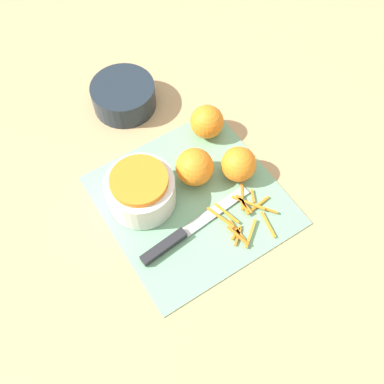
{
  "coord_description": "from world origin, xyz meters",
  "views": [
    {
      "loc": [
        -0.25,
        -0.39,
        0.84
      ],
      "look_at": [
        0.0,
        0.0,
        0.04
      ],
      "focal_mm": 42.0,
      "sensor_mm": 36.0,
      "label": 1
    }
  ],
  "objects": [
    {
      "name": "orange_right",
      "position": [
        0.13,
        0.13,
        0.04
      ],
      "size": [
        0.08,
        0.08,
        0.08
      ],
      "color": "orange",
      "rests_on": "cutting_board"
    },
    {
      "name": "cutting_board",
      "position": [
        0.0,
        0.0,
        0.0
      ],
      "size": [
        0.36,
        0.37,
        0.01
      ],
      "color": "#75AD84",
      "rests_on": "ground_plane"
    },
    {
      "name": "ground_plane",
      "position": [
        0.0,
        0.0,
        0.0
      ],
      "size": [
        4.0,
        4.0,
        0.0
      ],
      "primitive_type": "plane",
      "color": "tan"
    },
    {
      "name": "bowl_speckled",
      "position": [
        -0.09,
        0.05,
        0.05
      ],
      "size": [
        0.14,
        0.14,
        0.09
      ],
      "color": "silver",
      "rests_on": "cutting_board"
    },
    {
      "name": "peel_pile",
      "position": [
        0.07,
        -0.1,
        0.01
      ],
      "size": [
        0.13,
        0.14,
        0.01
      ],
      "color": "orange",
      "rests_on": "cutting_board"
    },
    {
      "name": "orange_left",
      "position": [
        0.03,
        0.04,
        0.05
      ],
      "size": [
        0.08,
        0.08,
        0.08
      ],
      "color": "orange",
      "rests_on": "cutting_board"
    },
    {
      "name": "orange_back",
      "position": [
        0.12,
        0.0,
        0.04
      ],
      "size": [
        0.08,
        0.08,
        0.08
      ],
      "color": "orange",
      "rests_on": "cutting_board"
    },
    {
      "name": "knife",
      "position": [
        -0.07,
        -0.06,
        0.01
      ],
      "size": [
        0.27,
        0.05,
        0.02
      ],
      "rotation": [
        0.0,
        0.0,
        0.1
      ],
      "color": "#232328",
      "rests_on": "cutting_board"
    },
    {
      "name": "bowl_dark",
      "position": [
        0.01,
        0.31,
        0.03
      ],
      "size": [
        0.15,
        0.15,
        0.06
      ],
      "color": "#1E2833",
      "rests_on": "ground_plane"
    }
  ]
}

